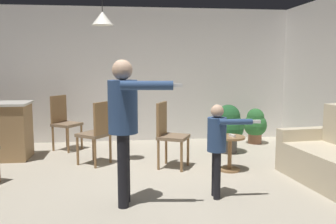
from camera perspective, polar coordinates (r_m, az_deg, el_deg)
The scene contains 12 objects.
ground at distance 4.60m, azimuth -3.18°, elevation -12.52°, with size 7.68×7.68×0.00m, color #B2A893.
wall_back at distance 7.52m, azimuth -4.99°, elevation 5.76°, with size 6.40×0.10×2.70m, color silver.
side_table_by_couch at distance 5.49m, azimuth 9.64°, elevation -5.73°, with size 0.44×0.44×0.52m.
person_adult at distance 4.02m, azimuth -6.85°, elevation -0.65°, with size 0.78×0.53×1.62m.
person_child at distance 4.30m, azimuth 7.77°, elevation -4.41°, with size 0.57×0.34×1.11m.
dining_chair_by_counter at distance 5.55m, azimuth 0.13°, elevation -3.18°, with size 0.56×0.56×1.00m.
dining_chair_near_wall at distance 5.80m, azimuth -11.00°, elevation -2.85°, with size 0.59×0.59×1.00m.
dining_chair_spare at distance 6.98m, azimuth -15.98°, elevation -1.26°, with size 0.58×0.58×1.00m.
potted_plant_corner at distance 7.46m, azimuth 13.48°, elevation -1.86°, with size 0.46×0.46×0.70m.
potted_plant_by_wall at distance 6.58m, azimuth 9.37°, elevation -2.21°, with size 0.56×0.56×0.86m.
spare_remote_on_table at distance 5.41m, azimuth 10.00°, elevation -3.65°, with size 0.04×0.13×0.04m, color white.
ceiling_light_pendant at distance 5.67m, azimuth -10.21°, elevation 14.24°, with size 0.32×0.32×0.55m.
Camera 1 is at (-0.29, -4.31, 1.57)m, focal length 39.00 mm.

